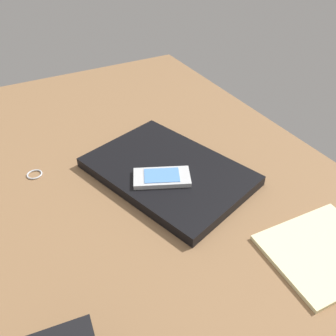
# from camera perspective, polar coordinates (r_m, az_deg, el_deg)

# --- Properties ---
(desk_surface) EXTENTS (1.20, 0.80, 0.03)m
(desk_surface) POSITION_cam_1_polar(r_m,az_deg,el_deg) (0.76, -4.61, -1.75)
(desk_surface) COLOR olive
(desk_surface) RESTS_ON ground
(laptop_closed) EXTENTS (0.38, 0.32, 0.02)m
(laptop_closed) POSITION_cam_1_polar(r_m,az_deg,el_deg) (0.74, -0.00, -0.55)
(laptop_closed) COLOR black
(laptop_closed) RESTS_ON desk_surface
(cell_phone_on_laptop) EXTENTS (0.10, 0.13, 0.01)m
(cell_phone_on_laptop) POSITION_cam_1_polar(r_m,az_deg,el_deg) (0.70, -1.01, -1.52)
(cell_phone_on_laptop) COLOR silver
(cell_phone_on_laptop) RESTS_ON laptop_closed
(key_ring) EXTENTS (0.03, 0.03, 0.00)m
(key_ring) POSITION_cam_1_polar(r_m,az_deg,el_deg) (0.79, -20.86, -0.97)
(key_ring) COLOR silver
(key_ring) RESTS_ON desk_surface
(notepad) EXTENTS (0.16, 0.19, 0.01)m
(notepad) POSITION_cam_1_polar(r_m,az_deg,el_deg) (0.65, 24.01, -12.20)
(notepad) COLOR #F2EDB2
(notepad) RESTS_ON desk_surface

